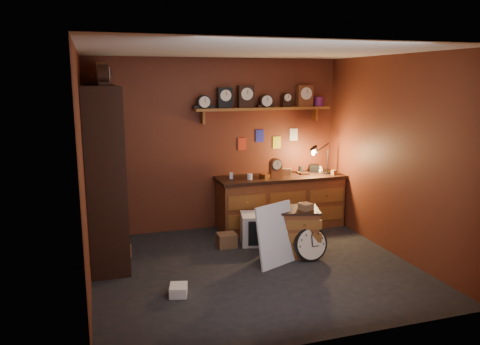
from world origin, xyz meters
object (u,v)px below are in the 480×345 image
Objects in this scene: shelving_unit at (102,166)px; workbench at (280,199)px; big_round_clock at (311,244)px; low_cabinet at (297,229)px.

shelving_unit reaches higher than workbench.
shelving_unit is 5.59× the size of big_round_clock.
workbench reaches higher than big_round_clock.
shelving_unit is at bearing 159.61° from big_round_clock.
big_round_clock is at bearing -20.39° from shelving_unit.
workbench is 1.49m from big_round_clock.
low_cabinet is 1.61× the size of big_round_clock.
shelving_unit reaches higher than big_round_clock.
big_round_clock is (2.59, -0.96, -1.03)m from shelving_unit.
workbench is 2.79× the size of low_cabinet.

